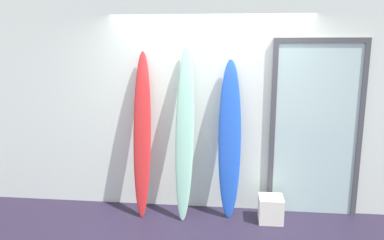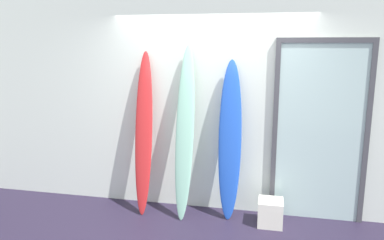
{
  "view_description": "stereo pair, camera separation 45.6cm",
  "coord_description": "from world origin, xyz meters",
  "px_view_note": "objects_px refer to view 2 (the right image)",
  "views": [
    {
      "loc": [
        0.29,
        -3.49,
        2.16
      ],
      "look_at": [
        -0.19,
        0.95,
        1.23
      ],
      "focal_mm": 35.07,
      "sensor_mm": 36.0,
      "label": 1
    },
    {
      "loc": [
        0.74,
        -3.42,
        2.16
      ],
      "look_at": [
        -0.19,
        0.95,
        1.23
      ],
      "focal_mm": 35.07,
      "sensor_mm": 36.0,
      "label": 2
    }
  ],
  "objects_px": {
    "display_block_left": "(270,212)",
    "glass_door": "(320,129)",
    "surfboard_crimson": "(144,135)",
    "surfboard_seafoam": "(185,133)",
    "surfboard_cobalt": "(230,142)"
  },
  "relations": [
    {
      "from": "surfboard_seafoam",
      "to": "display_block_left",
      "type": "relative_size",
      "value": 6.83
    },
    {
      "from": "surfboard_seafoam",
      "to": "display_block_left",
      "type": "distance_m",
      "value": 1.41
    },
    {
      "from": "surfboard_cobalt",
      "to": "surfboard_crimson",
      "type": "bearing_deg",
      "value": -177.48
    },
    {
      "from": "surfboard_seafoam",
      "to": "surfboard_cobalt",
      "type": "relative_size",
      "value": 1.09
    },
    {
      "from": "surfboard_crimson",
      "to": "surfboard_seafoam",
      "type": "height_order",
      "value": "surfboard_seafoam"
    },
    {
      "from": "surfboard_cobalt",
      "to": "display_block_left",
      "type": "bearing_deg",
      "value": -14.63
    },
    {
      "from": "display_block_left",
      "to": "glass_door",
      "type": "xyz_separation_m",
      "value": [
        0.54,
        0.31,
        0.98
      ]
    },
    {
      "from": "surfboard_crimson",
      "to": "surfboard_cobalt",
      "type": "xyz_separation_m",
      "value": [
        1.09,
        0.05,
        -0.04
      ]
    },
    {
      "from": "surfboard_crimson",
      "to": "glass_door",
      "type": "xyz_separation_m",
      "value": [
        2.15,
        0.22,
        0.13
      ]
    },
    {
      "from": "display_block_left",
      "to": "glass_door",
      "type": "height_order",
      "value": "glass_door"
    },
    {
      "from": "surfboard_seafoam",
      "to": "glass_door",
      "type": "distance_m",
      "value": 1.63
    },
    {
      "from": "display_block_left",
      "to": "surfboard_crimson",
      "type": "bearing_deg",
      "value": 176.87
    },
    {
      "from": "surfboard_crimson",
      "to": "glass_door",
      "type": "bearing_deg",
      "value": 5.9
    },
    {
      "from": "surfboard_seafoam",
      "to": "surfboard_cobalt",
      "type": "distance_m",
      "value": 0.56
    },
    {
      "from": "surfboard_crimson",
      "to": "surfboard_seafoam",
      "type": "distance_m",
      "value": 0.54
    }
  ]
}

